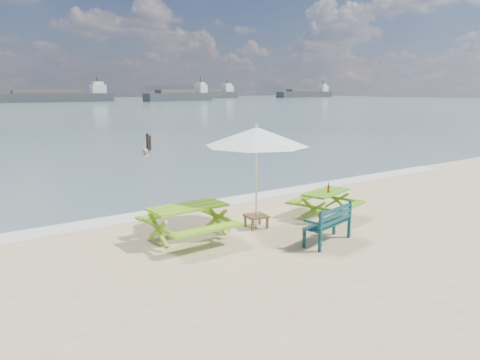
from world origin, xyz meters
TOP-DOWN VIEW (x-y plane):
  - foam_strip at (0.00, 4.60)m, footprint 22.00×0.90m
  - picnic_table_left at (-2.62, 2.00)m, footprint 1.74×1.93m
  - picnic_table_right at (1.34, 1.63)m, footprint 1.86×1.98m
  - park_bench at (-0.15, 0.12)m, footprint 1.43×0.77m
  - side_table at (-0.76, 1.94)m, footprint 0.58×0.58m
  - patio_umbrella at (-0.76, 1.94)m, footprint 2.92×2.92m
  - beer_bottle at (1.32, 1.53)m, footprint 0.07×0.07m
  - swimmer at (2.25, 15.16)m, footprint 0.68×0.54m
  - mooring_pilings at (3.23, 16.84)m, footprint 0.55×0.75m
  - cargo_ships at (51.67, 121.22)m, footprint 150.06×31.46m

SIDE VIEW (x-z plane):
  - swimmer at x=2.25m, z-range -1.27..0.38m
  - foam_strip at x=0.00m, z-range 0.00..0.01m
  - side_table at x=-0.76m, z-range 0.01..0.33m
  - park_bench at x=-0.15m, z-range -0.16..0.68m
  - picnic_table_right at x=1.34m, z-range -0.01..0.69m
  - mooring_pilings at x=3.23m, z-range -0.24..0.94m
  - picnic_table_left at x=-2.62m, z-range -0.02..0.80m
  - beer_bottle at x=1.32m, z-range 0.66..0.92m
  - cargo_ships at x=51.67m, z-range -1.02..3.38m
  - patio_umbrella at x=-0.76m, z-range 1.01..3.50m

